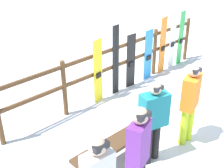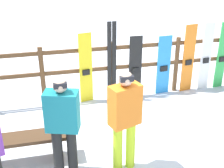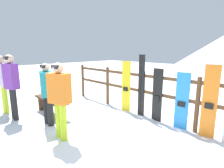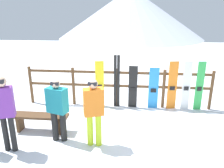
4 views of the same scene
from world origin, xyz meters
name	(u,v)px [view 3 (image 3 of 4)]	position (x,y,z in m)	size (l,w,h in m)	color
ground_plane	(83,140)	(0.00, 0.00, 0.00)	(40.00, 40.00, 0.00)	white
fence	(143,89)	(0.00, 2.07, 0.77)	(6.07, 0.10, 1.29)	brown
bench	(51,102)	(-1.90, 0.19, 0.36)	(1.49, 0.36, 0.48)	#4C331E
person_teal	(47,90)	(-1.26, -0.17, 0.89)	(0.53, 0.39, 1.55)	black
person_orange	(60,96)	(-0.37, -0.29, 0.93)	(0.50, 0.38, 1.62)	#B7D826
person_purple	(11,82)	(-2.22, -0.69, 1.04)	(0.43, 0.33, 1.75)	black
person_white	(3,80)	(-2.98, -0.73, 1.01)	(0.40, 0.24, 1.71)	#B7D826
snowboard_yellow	(126,87)	(-0.59, 2.01, 0.76)	(0.28, 0.09, 1.54)	yellow
ski_pair_black	(141,86)	(-0.03, 2.01, 0.87)	(0.19, 0.02, 1.74)	black
snowboard_black_stripe	(157,95)	(0.50, 2.01, 0.70)	(0.28, 0.06, 1.40)	black
snowboard_blue	(182,101)	(1.16, 2.01, 0.68)	(0.32, 0.07, 1.36)	#288CE0
snowboard_orange	(210,102)	(1.75, 2.01, 0.78)	(0.30, 0.09, 1.58)	orange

